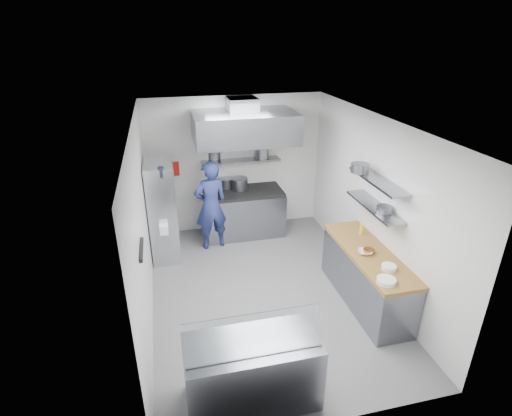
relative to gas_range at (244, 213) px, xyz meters
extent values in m
plane|color=#57575A|center=(-0.10, -2.10, -0.45)|extent=(5.00, 5.00, 0.00)
plane|color=silver|center=(-0.10, -2.10, 2.35)|extent=(5.00, 5.00, 0.00)
cube|color=white|center=(-0.10, 0.40, 0.95)|extent=(3.60, 2.80, 0.02)
cube|color=white|center=(-0.10, -4.60, 0.95)|extent=(3.60, 2.80, 0.02)
cube|color=white|center=(-1.90, -2.10, 0.95)|extent=(2.80, 5.00, 0.02)
cube|color=white|center=(1.70, -2.10, 0.95)|extent=(2.80, 5.00, 0.02)
cube|color=gray|center=(0.00, 0.00, 0.00)|extent=(1.60, 0.80, 0.90)
cube|color=black|center=(0.00, 0.00, 0.48)|extent=(1.57, 0.78, 0.06)
cylinder|color=slate|center=(-0.32, 0.28, 0.61)|extent=(0.31, 0.31, 0.20)
cylinder|color=slate|center=(-0.07, 0.11, 0.63)|extent=(0.34, 0.34, 0.24)
cube|color=gray|center=(0.00, 0.24, 1.07)|extent=(1.60, 0.30, 0.04)
cylinder|color=slate|center=(-0.52, 0.46, 1.18)|extent=(0.28, 0.28, 0.18)
cylinder|color=slate|center=(0.45, 0.24, 1.20)|extent=(0.27, 0.27, 0.22)
cube|color=gray|center=(0.00, -0.18, 1.85)|extent=(1.90, 1.15, 0.55)
cube|color=slate|center=(0.00, 0.05, 2.23)|extent=(0.55, 0.55, 0.24)
cube|color=#AF130E|center=(-1.35, 0.34, 0.97)|extent=(0.22, 0.10, 0.26)
imported|color=navy|center=(-0.73, -0.41, 0.43)|extent=(0.72, 0.54, 1.77)
cube|color=silver|center=(-1.63, -0.51, 0.48)|extent=(0.50, 0.90, 1.85)
cube|color=white|center=(-1.63, -1.03, 0.35)|extent=(0.14, 0.18, 0.16)
cube|color=yellow|center=(-1.63, -0.68, 0.85)|extent=(0.15, 0.19, 0.17)
cylinder|color=black|center=(-1.58, -0.91, 1.35)|extent=(0.10, 0.10, 0.18)
cube|color=black|center=(-1.88, -3.00, 1.10)|extent=(0.04, 0.55, 0.05)
cube|color=gray|center=(1.38, -2.70, -0.03)|extent=(0.62, 2.00, 0.84)
cube|color=olive|center=(1.38, -2.70, 0.42)|extent=(0.65, 2.04, 0.06)
cylinder|color=white|center=(1.21, -3.48, 0.48)|extent=(0.25, 0.25, 0.06)
cylinder|color=white|center=(1.41, -3.20, 0.48)|extent=(0.21, 0.21, 0.06)
cylinder|color=#B66D33|center=(1.35, -2.72, 0.48)|extent=(0.17, 0.17, 0.06)
cylinder|color=yellow|center=(1.51, -2.16, 0.54)|extent=(0.06, 0.06, 0.18)
imported|color=white|center=(1.28, -2.73, 0.48)|extent=(0.27, 0.27, 0.05)
cube|color=gray|center=(1.54, -2.40, 1.05)|extent=(0.30, 1.30, 0.04)
cube|color=gray|center=(1.54, -2.40, 1.47)|extent=(0.30, 1.30, 0.04)
cylinder|color=slate|center=(1.55, -2.66, 1.12)|extent=(0.22, 0.22, 0.10)
cylinder|color=slate|center=(1.42, -2.04, 1.56)|extent=(0.28, 0.28, 0.14)
cube|color=gray|center=(-0.76, -4.10, -0.03)|extent=(1.50, 0.70, 0.85)
cube|color=silver|center=(-0.76, -4.22, 0.62)|extent=(1.47, 0.19, 0.42)
camera|label=1|loc=(-1.49, -7.37, 3.54)|focal=28.00mm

